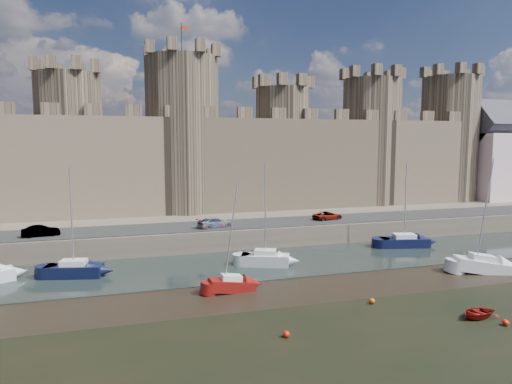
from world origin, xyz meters
TOP-DOWN VIEW (x-y plane):
  - water_channel at (0.00, 24.00)m, footprint 160.00×12.00m
  - quay at (0.00, 60.00)m, footprint 160.00×60.00m
  - road at (0.00, 34.00)m, footprint 160.00×7.00m
  - castle at (-0.64, 48.00)m, footprint 108.50×11.00m
  - car_1 at (-15.96, 32.91)m, footprint 4.15×2.05m
  - car_2 at (3.65, 32.69)m, footprint 4.82×3.20m
  - car_3 at (19.40, 33.84)m, footprint 4.47×2.75m
  - sailboat_1 at (-11.88, 24.35)m, footprint 5.60×3.19m
  - sailboat_2 at (7.02, 22.94)m, footprint 5.34×3.70m
  - sailboat_3 at (26.11, 26.17)m, footprint 6.20×3.45m
  - sailboat_4 at (1.69, 16.04)m, footprint 4.08×1.77m
  - sailboat_5 at (27.13, 14.53)m, footprint 5.69×3.66m
  - dinghy_4 at (17.82, 4.97)m, footprint 3.74×3.15m
  - buoy_1 at (2.97, 5.77)m, footprint 0.47×0.47m
  - buoy_3 at (11.84, 9.77)m, footprint 0.48×0.48m
  - buoy_5 at (18.61, 3.12)m, footprint 0.47×0.47m

SIDE VIEW (x-z plane):
  - water_channel at x=0.00m, z-range 0.00..0.08m
  - buoy_5 at x=18.61m, z-range 0.00..0.47m
  - buoy_1 at x=2.97m, z-range 0.00..0.47m
  - buoy_3 at x=11.84m, z-range 0.00..0.48m
  - dinghy_4 at x=17.82m, z-range 0.00..0.66m
  - sailboat_4 at x=1.69m, z-range -3.98..5.38m
  - sailboat_3 at x=26.11m, z-range -4.34..5.93m
  - sailboat_5 at x=27.13m, z-range -4.92..6.54m
  - sailboat_1 at x=-11.88m, z-range -4.46..6.11m
  - sailboat_2 at x=7.02m, z-range -4.53..6.22m
  - quay at x=0.00m, z-range 0.00..2.50m
  - road at x=0.00m, z-range 2.50..2.60m
  - car_3 at x=19.40m, z-range 2.50..3.66m
  - car_2 at x=3.65m, z-range 2.50..3.80m
  - car_1 at x=-15.96m, z-range 2.50..3.81m
  - castle at x=-0.64m, z-range -2.83..26.17m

